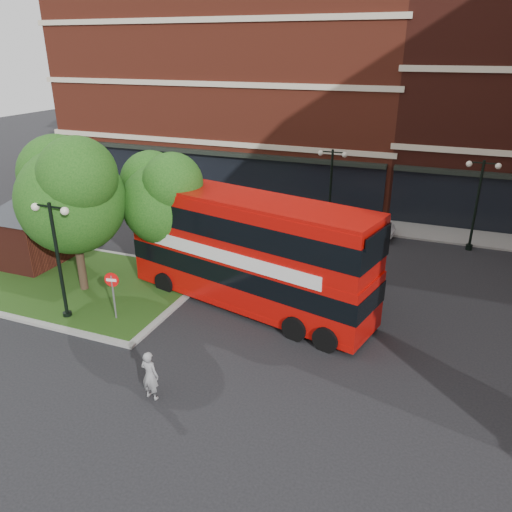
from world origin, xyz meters
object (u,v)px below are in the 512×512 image
at_px(bus, 248,245).
at_px(woman, 150,375).
at_px(car_silver, 211,201).
at_px(car_white, 356,223).

distance_m(bus, woman, 7.26).
height_order(woman, car_silver, woman).
relative_size(woman, car_white, 0.38).
bearing_deg(car_silver, car_white, -90.61).
relative_size(bus, woman, 6.71).
xyz_separation_m(car_silver, car_white, (10.31, -1.50, 0.11)).
relative_size(car_silver, car_white, 0.82).
distance_m(woman, car_white, 17.65).
bearing_deg(woman, car_silver, -62.98).
bearing_deg(car_silver, woman, -151.56).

